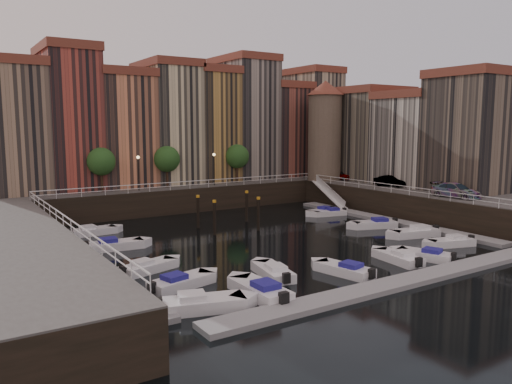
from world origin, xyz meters
TOP-DOWN VIEW (x-y plane):
  - ground at (0.00, 0.00)m, footprint 200.00×200.00m
  - quay_far at (0.00, 26.00)m, footprint 80.00×20.00m
  - quay_right at (28.00, -2.00)m, footprint 20.00×36.00m
  - dock_left at (-16.20, -1.00)m, footprint 2.00×28.00m
  - dock_right at (16.20, -1.00)m, footprint 2.00×28.00m
  - dock_near at (0.00, -17.00)m, footprint 30.00×2.00m
  - mountains at (1.72, 110.00)m, footprint 145.00×100.00m
  - far_terrace at (3.31, 23.50)m, footprint 48.70×10.30m
  - right_terrace at (26.50, 3.80)m, footprint 9.30×24.30m
  - corner_tower at (20.00, 14.50)m, footprint 5.20×5.20m
  - promenade_trees at (-1.33, 18.20)m, footprint 21.20×3.20m
  - street_lamps at (-1.00, 17.20)m, footprint 10.36×0.36m
  - railings at (0.00, 4.88)m, footprint 36.08×34.04m
  - gangway at (17.10, 10.00)m, footprint 2.78×8.32m
  - mooring_pilings at (-0.50, 5.37)m, footprint 6.65×5.13m
  - boat_left_0 at (-13.48, -13.96)m, footprint 5.29×3.18m
  - boat_left_1 at (-12.78, -9.52)m, footprint 4.94×2.74m
  - boat_left_2 at (-13.28, -4.85)m, footprint 4.70×2.83m
  - boat_left_3 at (-13.36, 3.09)m, footprint 5.04×2.22m
  - boat_left_4 at (-13.36, 10.08)m, footprint 4.65×1.93m
  - boat_right_0 at (12.38, -11.94)m, footprint 4.61×2.78m
  - boat_right_1 at (12.76, -7.67)m, footprint 5.20×2.87m
  - boat_right_2 at (12.59, -2.56)m, footprint 4.96×3.20m
  - boat_right_3 at (13.38, 5.52)m, footprint 4.32×2.29m
  - boat_right_4 at (13.13, 6.77)m, footprint 4.30×2.13m
  - boat_near_0 at (-9.27, -13.88)m, footprint 1.92×5.26m
  - boat_near_1 at (-1.56, -13.26)m, footprint 2.58×4.80m
  - boat_near_2 at (4.24, -13.05)m, footprint 2.15×4.71m
  - boat_near_3 at (6.74, -13.68)m, footprint 3.08×4.63m
  - car_a at (21.77, 13.27)m, footprint 2.22×4.07m
  - car_b at (21.76, 3.74)m, footprint 2.78×4.47m
  - car_c at (20.28, -6.56)m, footprint 2.47×5.38m
  - boat_extra_166 at (-6.24, -10.89)m, footprint 2.51×4.80m

SIDE VIEW (x-z plane):
  - ground at x=0.00m, z-range 0.00..0.00m
  - dock_left at x=-16.20m, z-range 0.00..0.35m
  - dock_right at x=16.20m, z-range 0.00..0.35m
  - dock_near at x=0.00m, z-range 0.00..0.35m
  - boat_right_4 at x=13.13m, z-range -0.16..0.81m
  - boat_right_3 at x=13.38m, z-range -0.16..0.81m
  - boat_right_0 at x=12.38m, z-range -0.17..0.87m
  - boat_near_3 at x=6.74m, z-range -0.17..0.88m
  - boat_left_2 at x=-13.28m, z-range -0.17..0.88m
  - boat_left_4 at x=-13.36m, z-range -0.17..0.88m
  - boat_near_2 at x=4.24m, z-range -0.17..0.89m
  - boat_near_1 at x=-1.56m, z-range -0.18..0.90m
  - boat_extra_166 at x=-6.24m, z-range -0.18..0.90m
  - boat_left_1 at x=-12.78m, z-range -0.18..0.93m
  - boat_right_2 at x=12.59m, z-range -0.18..0.94m
  - boat_left_3 at x=-13.36m, z-range -0.19..0.95m
  - boat_right_1 at x=12.76m, z-range -0.19..0.97m
  - boat_left_0 at x=-13.48m, z-range -0.19..0.99m
  - boat_near_0 at x=-9.27m, z-range -0.20..1.01m
  - quay_far at x=0.00m, z-range 0.00..3.00m
  - quay_right at x=28.00m, z-range 0.00..3.00m
  - mooring_pilings at x=-0.50m, z-range -0.24..3.54m
  - gangway at x=17.10m, z-range 0.05..3.78m
  - car_a at x=21.77m, z-range 3.00..4.31m
  - car_b at x=21.76m, z-range 3.00..4.39m
  - car_c at x=20.28m, z-range 3.00..4.52m
  - railings at x=0.00m, z-range 3.53..4.05m
  - street_lamps at x=-1.00m, z-range 3.81..7.99m
  - promenade_trees at x=-1.33m, z-range 3.98..9.18m
  - mountains at x=1.72m, z-range -1.08..16.92m
  - right_terrace at x=26.50m, z-range 2.56..16.56m
  - corner_tower at x=20.00m, z-range 3.29..17.09m
  - far_terrace at x=3.31m, z-range 2.20..19.70m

